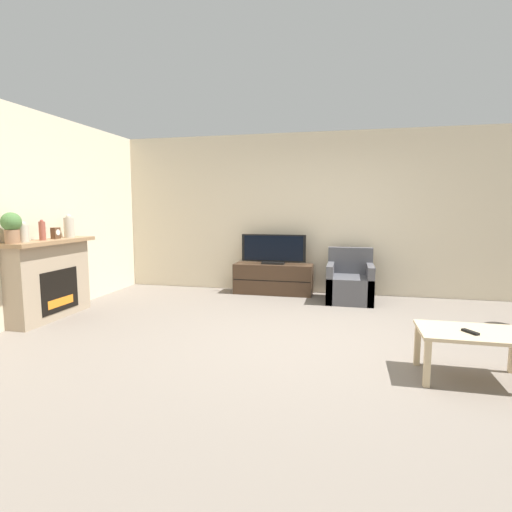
% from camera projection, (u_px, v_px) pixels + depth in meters
% --- Properties ---
extents(ground_plane, '(24.00, 24.00, 0.00)m').
position_uv_depth(ground_plane, '(311.00, 342.00, 4.35)').
color(ground_plane, slate).
extents(wall_back, '(12.00, 0.06, 2.70)m').
position_uv_depth(wall_back, '(326.00, 214.00, 6.71)').
color(wall_back, beige).
rests_on(wall_back, ground).
extents(wall_left, '(0.06, 12.00, 2.70)m').
position_uv_depth(wall_left, '(23.00, 216.00, 4.98)').
color(wall_left, beige).
rests_on(wall_left, ground).
extents(fireplace, '(0.41, 1.34, 1.04)m').
position_uv_depth(fireplace, '(50.00, 278.00, 5.23)').
color(fireplace, tan).
rests_on(fireplace, ground).
extents(mantel_vase_left, '(0.12, 0.12, 0.25)m').
position_uv_depth(mantel_vase_left, '(23.00, 233.00, 4.76)').
color(mantel_vase_left, beige).
rests_on(mantel_vase_left, fireplace).
extents(mantel_vase_centre_left, '(0.08, 0.08, 0.26)m').
position_uv_depth(mantel_vase_centre_left, '(42.00, 230.00, 5.05)').
color(mantel_vase_centre_left, '#994C3D').
rests_on(mantel_vase_centre_left, fireplace).
extents(mantel_vase_right, '(0.14, 0.14, 0.32)m').
position_uv_depth(mantel_vase_right, '(69.00, 227.00, 5.54)').
color(mantel_vase_right, beige).
rests_on(mantel_vase_right, fireplace).
extents(mantel_clock, '(0.08, 0.11, 0.15)m').
position_uv_depth(mantel_clock, '(56.00, 233.00, 5.28)').
color(mantel_clock, brown).
rests_on(mantel_clock, fireplace).
extents(potted_plant, '(0.22, 0.22, 0.36)m').
position_uv_depth(potted_plant, '(11.00, 226.00, 4.59)').
color(potted_plant, '#936B4C').
rests_on(potted_plant, fireplace).
extents(tv_stand, '(1.32, 0.41, 0.51)m').
position_uv_depth(tv_stand, '(273.00, 279.00, 6.76)').
color(tv_stand, '#422D1E').
rests_on(tv_stand, ground).
extents(tv, '(1.09, 0.18, 0.50)m').
position_uv_depth(tv, '(273.00, 250.00, 6.70)').
color(tv, black).
rests_on(tv, tv_stand).
extents(armchair, '(0.70, 0.76, 0.82)m').
position_uv_depth(armchair, '(350.00, 284.00, 6.23)').
color(armchair, '#4C4C51').
rests_on(armchair, ground).
extents(coffee_table, '(0.87, 0.55, 0.42)m').
position_uv_depth(coffee_table, '(473.00, 338.00, 3.36)').
color(coffee_table, '#CCB289').
rests_on(coffee_table, ground).
extents(remote, '(0.12, 0.15, 0.02)m').
position_uv_depth(remote, '(470.00, 332.00, 3.30)').
color(remote, black).
rests_on(remote, coffee_table).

